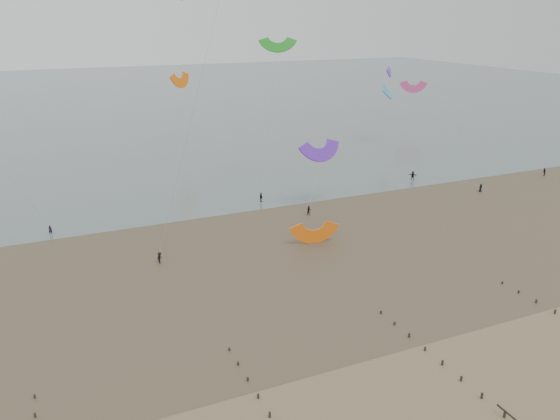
{
  "coord_description": "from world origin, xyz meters",
  "views": [
    {
      "loc": [
        -28.14,
        -32.91,
        31.7
      ],
      "look_at": [
        -1.43,
        28.0,
        8.0
      ],
      "focal_mm": 35.0,
      "sensor_mm": 36.0,
      "label": 1
    }
  ],
  "objects": [
    {
      "name": "sea_and_shore",
      "position": [
        -4.08,
        34.4,
        0.01
      ],
      "size": [
        500.0,
        665.0,
        0.03
      ],
      "color": "#475654",
      "rests_on": "ground"
    },
    {
      "name": "ground",
      "position": [
        0.0,
        0.0,
        0.0
      ],
      "size": [
        500.0,
        500.0,
        0.0
      ],
      "primitive_type": "plane",
      "color": "brown",
      "rests_on": "ground"
    },
    {
      "name": "kites_airborne",
      "position": [
        -16.85,
        88.87,
        20.88
      ],
      "size": [
        247.25,
        119.73,
        33.13
      ],
      "color": "#2A1ED0",
      "rests_on": "ground"
    },
    {
      "name": "kitesurfers",
      "position": [
        21.1,
        47.38,
        0.84
      ],
      "size": [
        138.04,
        20.54,
        1.82
      ],
      "color": "black",
      "rests_on": "ground"
    },
    {
      "name": "kitesurfer_lead",
      "position": [
        -29.24,
        52.45,
        0.75
      ],
      "size": [
        0.58,
        0.41,
        1.5
      ],
      "primitive_type": "imported",
      "rotation": [
        0.0,
        0.0,
        3.06
      ],
      "color": "black",
      "rests_on": "ground"
    },
    {
      "name": "grounded_kite",
      "position": [
        6.42,
        33.28,
        0.0
      ],
      "size": [
        6.94,
        5.82,
        3.42
      ],
      "primitive_type": null,
      "rotation": [
        1.54,
        0.0,
        -0.17
      ],
      "color": "orange",
      "rests_on": "ground"
    }
  ]
}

